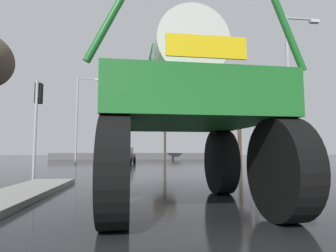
# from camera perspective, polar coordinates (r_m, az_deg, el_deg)

# --- Properties ---
(ground_plane) EXTENTS (120.00, 120.00, 0.00)m
(ground_plane) POSITION_cam_1_polar(r_m,az_deg,el_deg) (19.17, -4.31, -8.73)
(ground_plane) COLOR black
(oversize_sprayer) EXTENTS (3.78, 5.04, 4.19)m
(oversize_sprayer) POSITION_cam_1_polar(r_m,az_deg,el_deg) (6.15, 3.14, 2.44)
(oversize_sprayer) COLOR black
(oversize_sprayer) RESTS_ON ground
(sedan_ahead) EXTENTS (2.25, 4.27, 1.52)m
(sedan_ahead) POSITION_cam_1_polar(r_m,az_deg,el_deg) (25.99, -9.20, -6.16)
(sedan_ahead) COLOR black
(sedan_ahead) RESTS_ON ground
(traffic_signal_near_left) EXTENTS (0.24, 0.54, 4.09)m
(traffic_signal_near_left) POSITION_cam_1_polar(r_m,az_deg,el_deg) (12.51, -25.37, 3.55)
(traffic_signal_near_left) COLOR #A8AAAF
(traffic_signal_near_left) RESTS_ON ground
(traffic_signal_near_right) EXTENTS (0.24, 0.54, 3.48)m
(traffic_signal_near_right) POSITION_cam_1_polar(r_m,az_deg,el_deg) (12.74, 16.50, 1.09)
(traffic_signal_near_right) COLOR #A8AAAF
(traffic_signal_near_right) RESTS_ON ground
(streetlight_near_right) EXTENTS (1.94, 0.24, 8.38)m
(streetlight_near_right) POSITION_cam_1_polar(r_m,az_deg,el_deg) (15.84, 24.16, 7.87)
(streetlight_near_right) COLOR #A8AAAF
(streetlight_near_right) RESTS_ON ground
(streetlight_far_left) EXTENTS (2.20, 0.24, 8.30)m
(streetlight_far_left) POSITION_cam_1_polar(r_m,az_deg,el_deg) (27.55, -18.00, 2.26)
(streetlight_far_left) COLOR #A8AAAF
(streetlight_far_left) RESTS_ON ground
(streetlight_far_right) EXTENTS (2.14, 0.24, 9.33)m
(streetlight_far_right) POSITION_cam_1_polar(r_m,az_deg,el_deg) (26.47, 11.45, 3.54)
(streetlight_far_right) COLOR #A8AAAF
(streetlight_far_right) RESTS_ON ground
(bare_tree_right) EXTENTS (3.35, 3.35, 6.84)m
(bare_tree_right) POSITION_cam_1_polar(r_m,az_deg,el_deg) (25.40, 14.44, 4.45)
(bare_tree_right) COLOR #473828
(bare_tree_right) RESTS_ON ground
(bare_tree_far_center) EXTENTS (3.00, 3.00, 6.83)m
(bare_tree_far_center) POSITION_cam_1_polar(r_m,az_deg,el_deg) (34.74, -0.64, 1.95)
(bare_tree_far_center) COLOR #473828
(bare_tree_far_center) RESTS_ON ground
(roadside_barrier) EXTENTS (25.30, 0.24, 0.90)m
(roadside_barrier) POSITION_cam_1_polar(r_m,az_deg,el_deg) (38.62, -5.25, -6.24)
(roadside_barrier) COLOR #59595B
(roadside_barrier) RESTS_ON ground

